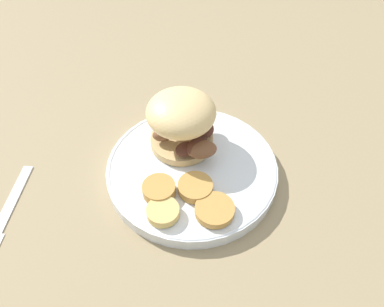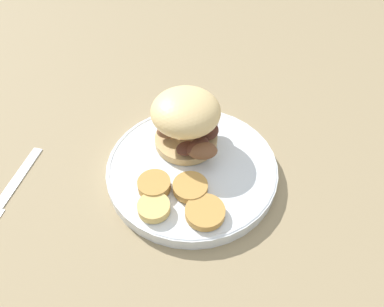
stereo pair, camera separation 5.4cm
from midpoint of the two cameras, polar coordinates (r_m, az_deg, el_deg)
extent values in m
plane|color=#937F5B|center=(0.58, -2.68, -3.27)|extent=(4.00, 4.00, 0.00)
cylinder|color=white|center=(0.57, -2.72, -2.62)|extent=(0.26, 0.26, 0.02)
torus|color=white|center=(0.57, -2.75, -2.05)|extent=(0.26, 0.26, 0.01)
cylinder|color=tan|center=(0.59, -4.48, 1.80)|extent=(0.10, 0.10, 0.01)
ellipsoid|color=#4C281E|center=(0.55, -3.79, 0.53)|extent=(0.04, 0.03, 0.01)
ellipsoid|color=brown|center=(0.58, -3.76, 4.40)|extent=(0.05, 0.05, 0.01)
ellipsoid|color=brown|center=(0.54, -1.30, 0.36)|extent=(0.05, 0.04, 0.02)
ellipsoid|color=#4C281E|center=(0.55, -2.09, 1.12)|extent=(0.05, 0.04, 0.01)
ellipsoid|color=#4C281E|center=(0.58, -1.16, 3.68)|extent=(0.04, 0.04, 0.02)
ellipsoid|color=brown|center=(0.57, -7.28, 2.62)|extent=(0.03, 0.03, 0.02)
ellipsoid|color=brown|center=(0.59, -1.29, 5.03)|extent=(0.05, 0.05, 0.02)
ellipsoid|color=#E5C17F|center=(0.55, -4.84, 6.05)|extent=(0.10, 0.10, 0.05)
cylinder|color=#BC8942|center=(0.53, -2.45, -5.33)|extent=(0.05, 0.05, 0.01)
cylinder|color=#BC8942|center=(0.51, 0.28, -8.80)|extent=(0.05, 0.05, 0.01)
cylinder|color=#BC8942|center=(0.53, -8.02, -5.59)|extent=(0.05, 0.05, 0.02)
cylinder|color=#DBB766|center=(0.51, -7.54, -8.98)|extent=(0.04, 0.04, 0.01)
cube|color=silver|center=(0.62, -27.88, -6.05)|extent=(0.06, 0.11, 0.00)
camera|label=1|loc=(0.03, -92.87, -3.19)|focal=35.00mm
camera|label=2|loc=(0.03, 87.13, 3.19)|focal=35.00mm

